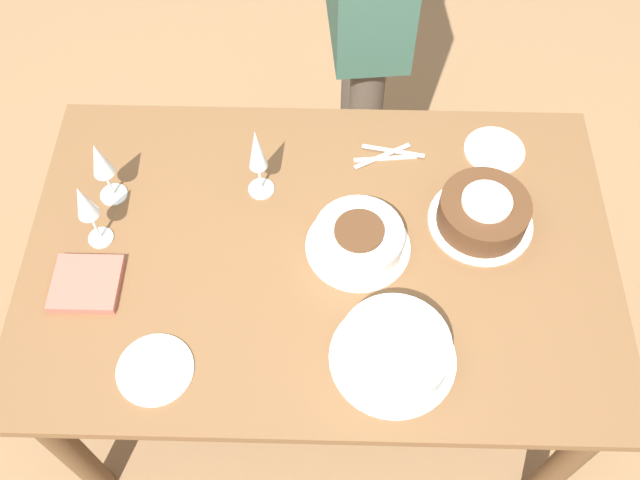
# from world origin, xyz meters

# --- Properties ---
(ground_plane) EXTENTS (12.00, 12.00, 0.00)m
(ground_plane) POSITION_xyz_m (0.00, 0.00, 0.00)
(ground_plane) COLOR #8E6B47
(dining_table) EXTENTS (1.46, 0.94, 0.76)m
(dining_table) POSITION_xyz_m (0.00, 0.00, 0.64)
(dining_table) COLOR brown
(dining_table) RESTS_ON ground_plane
(cake_center_white) EXTENTS (0.26, 0.26, 0.08)m
(cake_center_white) POSITION_xyz_m (-0.09, -0.01, 0.79)
(cake_center_white) COLOR white
(cake_center_white) RESTS_ON dining_table
(cake_front_chocolate) EXTENTS (0.26, 0.26, 0.10)m
(cake_front_chocolate) POSITION_xyz_m (-0.40, -0.10, 0.80)
(cake_front_chocolate) COLOR white
(cake_front_chocolate) RESTS_ON dining_table
(cake_back_decorated) EXTENTS (0.29, 0.29, 0.08)m
(cake_back_decorated) POSITION_xyz_m (-0.17, 0.28, 0.80)
(cake_back_decorated) COLOR white
(cake_back_decorated) RESTS_ON dining_table
(wine_glass_near) EXTENTS (0.07, 0.07, 0.23)m
(wine_glass_near) POSITION_xyz_m (0.16, -0.18, 0.91)
(wine_glass_near) COLOR silver
(wine_glass_near) RESTS_ON dining_table
(wine_glass_far) EXTENTS (0.06, 0.06, 0.21)m
(wine_glass_far) POSITION_xyz_m (0.55, -0.02, 0.91)
(wine_glass_far) COLOR silver
(wine_glass_far) RESTS_ON dining_table
(wine_glass_extra) EXTENTS (0.07, 0.07, 0.20)m
(wine_glass_extra) POSITION_xyz_m (0.54, -0.16, 0.89)
(wine_glass_extra) COLOR silver
(wine_glass_extra) RESTS_ON dining_table
(dessert_plate_left) EXTENTS (0.16, 0.16, 0.01)m
(dessert_plate_left) POSITION_xyz_m (-0.46, -0.33, 0.76)
(dessert_plate_left) COLOR white
(dessert_plate_left) RESTS_ON dining_table
(dessert_plate_right) EXTENTS (0.17, 0.17, 0.01)m
(dessert_plate_right) POSITION_xyz_m (0.36, 0.32, 0.76)
(dessert_plate_right) COLOR white
(dessert_plate_right) RESTS_ON dining_table
(fork_pile) EXTENTS (0.19, 0.09, 0.01)m
(fork_pile) POSITION_xyz_m (-0.17, -0.30, 0.76)
(fork_pile) COLOR silver
(fork_pile) RESTS_ON dining_table
(napkin_stack) EXTENTS (0.16, 0.15, 0.02)m
(napkin_stack) POSITION_xyz_m (0.56, 0.11, 0.77)
(napkin_stack) COLOR #B75B4C
(napkin_stack) RESTS_ON dining_table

